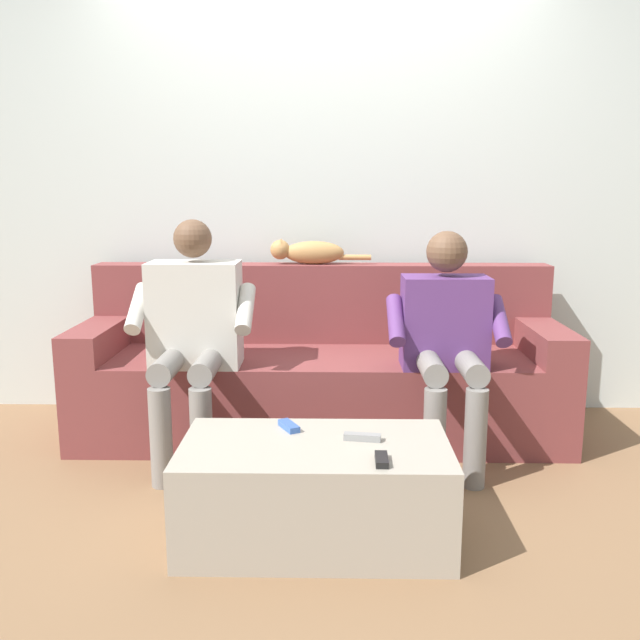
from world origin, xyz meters
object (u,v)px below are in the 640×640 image
object	(u,v)px
couch	(321,375)
remote_black	(382,460)
cat_on_backrest	(308,252)
remote_blue	(289,426)
coffee_table	(315,491)
person_right_seated	(193,327)
person_left_seated	(447,334)
remote_gray	(362,437)

from	to	relation	value
couch	remote_black	bearing A→B (deg)	99.94
cat_on_backrest	remote_blue	bearing A→B (deg)	88.61
remote_black	cat_on_backrest	bearing A→B (deg)	-167.76
couch	remote_blue	bearing A→B (deg)	83.94
coffee_table	person_right_seated	distance (m)	1.09
person_left_seated	remote_black	size ratio (longest dim) A/B	9.84
person_right_seated	cat_on_backrest	world-z (taller)	person_right_seated
cat_on_backrest	remote_blue	distance (m)	1.37
remote_black	remote_blue	world-z (taller)	same
coffee_table	remote_blue	distance (m)	0.27
person_right_seated	person_left_seated	bearing A→B (deg)	179.51
person_left_seated	remote_black	world-z (taller)	person_left_seated
person_left_seated	cat_on_backrest	distance (m)	0.98
remote_gray	person_left_seated	bearing A→B (deg)	-111.96
person_left_seated	cat_on_backrest	bearing A→B (deg)	-42.92
remote_black	remote_gray	bearing A→B (deg)	-163.59
remote_gray	person_right_seated	bearing A→B (deg)	-35.25
person_right_seated	cat_on_backrest	size ratio (longest dim) A/B	2.07
coffee_table	remote_blue	world-z (taller)	remote_blue
couch	person_left_seated	xyz separation A→B (m)	(-0.60, 0.39, 0.32)
person_left_seated	person_right_seated	xyz separation A→B (m)	(1.20, -0.01, 0.03)
couch	person_right_seated	distance (m)	0.79
person_right_seated	remote_black	distance (m)	1.29
person_left_seated	remote_blue	size ratio (longest dim) A/B	9.25
person_left_seated	remote_gray	size ratio (longest dim) A/B	8.02
couch	person_right_seated	xyz separation A→B (m)	(0.60, 0.38, 0.34)
remote_gray	remote_black	bearing A→B (deg)	113.66
coffee_table	remote_black	world-z (taller)	remote_black
couch	remote_black	distance (m)	1.35
person_left_seated	person_right_seated	world-z (taller)	person_right_seated
person_left_seated	cat_on_backrest	xyz separation A→B (m)	(0.68, -0.63, 0.33)
coffee_table	remote_black	size ratio (longest dim) A/B	8.85
remote_blue	cat_on_backrest	bearing A→B (deg)	150.64
remote_gray	couch	bearing A→B (deg)	-72.75
remote_gray	coffee_table	bearing A→B (deg)	19.25
couch	cat_on_backrest	size ratio (longest dim) A/B	4.51
person_right_seated	cat_on_backrest	distance (m)	0.87
couch	coffee_table	world-z (taller)	couch
coffee_table	remote_blue	xyz separation A→B (m)	(0.11, -0.15, 0.20)
cat_on_backrest	remote_blue	world-z (taller)	cat_on_backrest
couch	person_right_seated	world-z (taller)	person_right_seated
person_left_seated	remote_blue	world-z (taller)	person_left_seated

